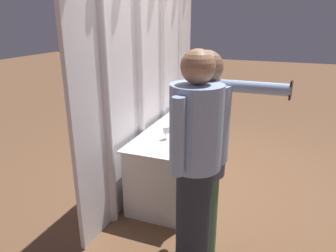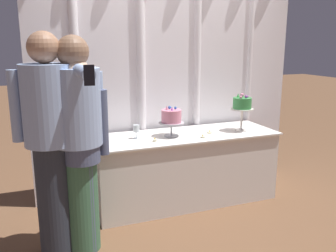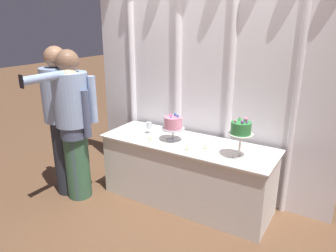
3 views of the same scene
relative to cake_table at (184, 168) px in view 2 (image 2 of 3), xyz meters
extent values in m
plane|color=brown|center=(0.00, -0.10, -0.37)|extent=(24.00, 24.00, 0.00)
cube|color=white|center=(0.00, 0.41, 1.05)|extent=(2.97, 0.04, 2.84)
cylinder|color=white|center=(-1.01, 0.39, 1.05)|extent=(0.09, 0.09, 2.84)
cylinder|color=white|center=(-0.34, 0.39, 1.05)|extent=(0.10, 0.10, 2.84)
cylinder|color=white|center=(0.31, 0.39, 1.05)|extent=(0.08, 0.08, 2.84)
cylinder|color=white|center=(0.99, 0.39, 1.05)|extent=(0.06, 0.06, 2.84)
cube|color=white|center=(0.00, 0.00, -0.01)|extent=(1.88, 0.61, 0.71)
cube|color=white|center=(0.00, 0.00, 0.36)|extent=(1.93, 0.66, 0.01)
cylinder|color=#B2B2B7|center=(-0.16, -0.03, 0.37)|extent=(0.15, 0.15, 0.01)
cylinder|color=#B2B2B7|center=(-0.16, -0.03, 0.44)|extent=(0.02, 0.02, 0.12)
cylinder|color=#B2B2B7|center=(-0.16, -0.03, 0.50)|extent=(0.26, 0.26, 0.01)
cylinder|color=pink|center=(-0.16, -0.03, 0.57)|extent=(0.20, 0.20, 0.13)
sphere|color=blue|center=(-0.11, -0.01, 0.65)|extent=(0.03, 0.03, 0.03)
sphere|color=blue|center=(-0.16, 0.02, 0.65)|extent=(0.03, 0.03, 0.03)
cone|color=pink|center=(-0.20, -0.02, 0.66)|extent=(0.03, 0.03, 0.04)
cone|color=purple|center=(-0.17, -0.06, 0.65)|extent=(0.02, 0.02, 0.04)
cylinder|color=silver|center=(0.61, -0.08, 0.37)|extent=(0.13, 0.13, 0.01)
cylinder|color=silver|center=(0.61, -0.08, 0.49)|extent=(0.02, 0.02, 0.22)
cylinder|color=silver|center=(0.61, -0.08, 0.60)|extent=(0.24, 0.24, 0.01)
cylinder|color=#388E47|center=(0.61, -0.08, 0.66)|extent=(0.19, 0.19, 0.11)
sphere|color=purple|center=(0.67, -0.09, 0.73)|extent=(0.02, 0.02, 0.02)
sphere|color=pink|center=(0.64, -0.03, 0.74)|extent=(0.04, 0.04, 0.04)
cone|color=green|center=(0.58, -0.05, 0.74)|extent=(0.03, 0.03, 0.04)
sphere|color=pink|center=(0.57, -0.12, 0.73)|extent=(0.03, 0.03, 0.03)
sphere|color=purple|center=(0.63, -0.12, 0.73)|extent=(0.03, 0.03, 0.03)
cylinder|color=silver|center=(-0.51, 0.02, 0.37)|extent=(0.06, 0.06, 0.00)
cylinder|color=silver|center=(-0.51, 0.02, 0.40)|extent=(0.01, 0.01, 0.06)
cylinder|color=silver|center=(-0.51, 0.02, 0.47)|extent=(0.06, 0.06, 0.07)
cylinder|color=beige|center=(-0.38, -0.15, 0.37)|extent=(0.04, 0.04, 0.02)
sphere|color=#F9CC4C|center=(-0.38, -0.15, 0.39)|extent=(0.01, 0.01, 0.01)
cylinder|color=beige|center=(0.11, -0.19, 0.37)|extent=(0.05, 0.05, 0.02)
sphere|color=#F9CC4C|center=(0.11, -0.19, 0.39)|extent=(0.01, 0.01, 0.01)
cylinder|color=beige|center=(0.25, -0.06, 0.37)|extent=(0.05, 0.05, 0.02)
sphere|color=#F9CC4C|center=(0.25, -0.06, 0.39)|extent=(0.01, 0.01, 0.01)
cylinder|color=#4C5675|center=(-1.12, -0.57, 0.01)|extent=(0.24, 0.24, 0.75)
cylinder|color=#4C5675|center=(-1.12, -0.57, 0.68)|extent=(0.34, 0.34, 0.59)
sphere|color=beige|center=(-1.12, -0.57, 1.07)|extent=(0.20, 0.20, 0.20)
cube|color=#664C84|center=(-1.12, -0.70, 0.71)|extent=(0.04, 0.02, 0.37)
cylinder|color=#4C5675|center=(-1.30, -0.61, 0.67)|extent=(0.08, 0.08, 0.52)
cylinder|color=#4C5675|center=(-0.94, -0.53, 0.67)|extent=(0.08, 0.08, 0.52)
cylinder|color=#282D38|center=(-1.34, -0.53, 0.09)|extent=(0.32, 0.32, 0.90)
cylinder|color=#93ADD6|center=(-1.34, -0.53, 0.84)|extent=(0.45, 0.45, 0.60)
sphere|color=#A37556|center=(-1.34, -0.53, 1.25)|extent=(0.23, 0.23, 0.23)
cube|color=maroon|center=(-1.34, -0.70, 0.87)|extent=(0.04, 0.02, 0.38)
cylinder|color=#93ADD6|center=(-1.56, -0.48, 0.83)|extent=(0.08, 0.08, 0.53)
cylinder|color=#93ADD6|center=(-1.12, -0.85, 1.10)|extent=(0.08, 0.53, 0.08)
cube|color=black|center=(-1.12, -1.11, 1.10)|extent=(0.06, 0.02, 0.12)
cylinder|color=#3D6B4C|center=(-1.14, -0.54, 0.08)|extent=(0.38, 0.38, 0.89)
cylinder|color=#93ADD6|center=(-1.14, -0.54, 0.81)|extent=(0.52, 0.52, 0.58)
sphere|color=#846047|center=(-1.14, -0.54, 1.22)|extent=(0.24, 0.24, 0.24)
cube|color=maroon|center=(-1.14, -0.71, 0.84)|extent=(0.03, 0.03, 0.37)
cylinder|color=#93ADD6|center=(-1.33, -0.67, 0.81)|extent=(0.08, 0.08, 0.51)
cylinder|color=#93ADD6|center=(-0.94, -0.41, 0.81)|extent=(0.08, 0.08, 0.51)
camera|label=1|loc=(-3.31, -1.08, 1.55)|focal=33.54mm
camera|label=2|loc=(-1.46, -3.29, 1.29)|focal=38.80mm
camera|label=3|loc=(1.50, -2.85, 1.62)|focal=34.03mm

